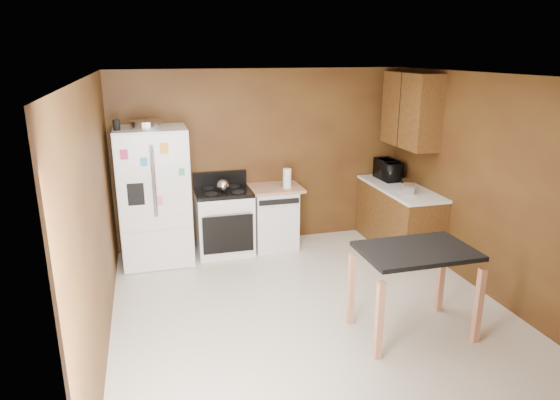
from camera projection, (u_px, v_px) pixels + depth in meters
name	position (u px, v px, depth m)	size (l,w,h in m)	color
floor	(311.00, 311.00, 5.45)	(4.50, 4.50, 0.00)	beige
ceiling	(316.00, 76.00, 4.74)	(4.50, 4.50, 0.00)	white
wall_back	(263.00, 158.00, 7.18)	(4.20, 4.20, 0.00)	#563B16
wall_front	(434.00, 305.00, 3.02)	(4.20, 4.20, 0.00)	#563B16
wall_left	(96.00, 219.00, 4.57)	(4.50, 4.50, 0.00)	#563B16
wall_right	(490.00, 187.00, 5.62)	(4.50, 4.50, 0.00)	#563B16
roasting_pan	(146.00, 124.00, 6.22)	(0.39, 0.39, 0.10)	silver
pen_cup	(116.00, 125.00, 6.06)	(0.08, 0.08, 0.13)	black
kettle	(223.00, 186.00, 6.72)	(0.17, 0.17, 0.17)	silver
paper_towel	(287.00, 178.00, 6.94)	(0.12, 0.12, 0.27)	white
green_canister	(286.00, 181.00, 7.11)	(0.11, 0.11, 0.12)	#389255
toaster	(408.00, 186.00, 6.68)	(0.14, 0.23, 0.17)	silver
microwave	(388.00, 170.00, 7.36)	(0.48, 0.32, 0.26)	black
refrigerator	(155.00, 196.00, 6.53)	(0.90, 0.80, 1.80)	white
gas_range	(224.00, 220.00, 6.94)	(0.76, 0.68, 1.10)	white
dishwasher	(274.00, 216.00, 7.15)	(0.78, 0.63, 0.89)	white
right_cabinets	(402.00, 185.00, 7.02)	(0.63, 1.58, 2.45)	brown
island	(416.00, 263.00, 4.83)	(1.11, 0.72, 0.91)	black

